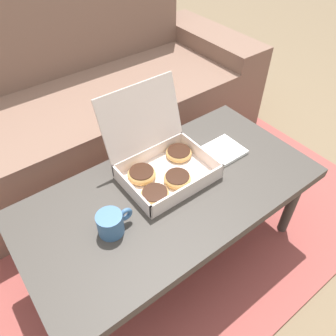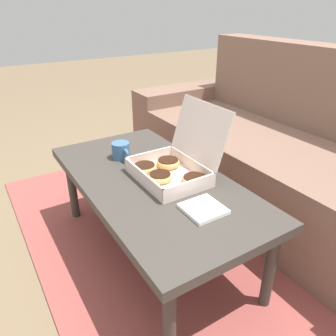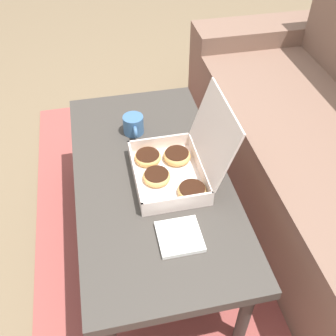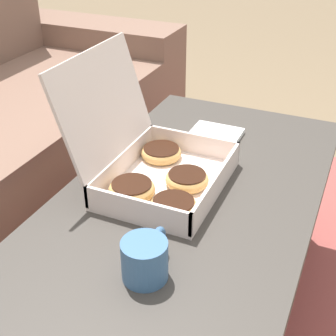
{
  "view_description": "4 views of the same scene",
  "coord_description": "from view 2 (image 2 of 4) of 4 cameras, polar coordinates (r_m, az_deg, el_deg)",
  "views": [
    {
      "loc": [
        -0.5,
        -0.72,
        1.32
      ],
      "look_at": [
        0.03,
        -0.01,
        0.47
      ],
      "focal_mm": 35.0,
      "sensor_mm": 36.0,
      "label": 1
    },
    {
      "loc": [
        1.1,
        -0.68,
        1.11
      ],
      "look_at": [
        0.03,
        -0.01,
        0.47
      ],
      "focal_mm": 35.0,
      "sensor_mm": 36.0,
      "label": 2
    },
    {
      "loc": [
        1.05,
        -0.23,
        1.48
      ],
      "look_at": [
        0.03,
        -0.01,
        0.47
      ],
      "focal_mm": 42.0,
      "sensor_mm": 36.0,
      "label": 3
    },
    {
      "loc": [
        -0.84,
        -0.4,
        1.04
      ],
      "look_at": [
        0.03,
        -0.01,
        0.47
      ],
      "focal_mm": 50.0,
      "sensor_mm": 36.0,
      "label": 4
    }
  ],
  "objects": [
    {
      "name": "napkin_stack",
      "position": [
        1.22,
        6.16,
        -7.08
      ],
      "size": [
        0.14,
        0.14,
        0.01
      ],
      "color": "white",
      "rests_on": "coffee_table"
    },
    {
      "name": "pastry_box",
      "position": [
        1.43,
        0.89,
        0.57
      ],
      "size": [
        0.34,
        0.33,
        0.31
      ],
      "color": "silver",
      "rests_on": "coffee_table"
    },
    {
      "name": "ground_plane",
      "position": [
        1.7,
        -0.16,
        -13.68
      ],
      "size": [
        12.0,
        12.0,
        0.0
      ],
      "primitive_type": "plane",
      "color": "#756047"
    },
    {
      "name": "coffee_mug",
      "position": [
        1.62,
        -8.17,
        3.01
      ],
      "size": [
        0.13,
        0.09,
        0.08
      ],
      "color": "#3D6693",
      "rests_on": "coffee_table"
    },
    {
      "name": "couch",
      "position": [
        2.0,
        19.42,
        1.69
      ],
      "size": [
        2.11,
        0.78,
        0.9
      ],
      "color": "#7A5B4C",
      "rests_on": "ground_plane"
    },
    {
      "name": "coffee_table",
      "position": [
        1.45,
        -2.7,
        -3.32
      ],
      "size": [
        1.13,
        0.58,
        0.42
      ],
      "color": "#3D3833",
      "rests_on": "ground_plane"
    },
    {
      "name": "area_rug",
      "position": [
        1.84,
        7.93,
        -10.2
      ],
      "size": [
        2.23,
        1.8,
        0.01
      ],
      "primitive_type": "cube",
      "color": "#994742",
      "rests_on": "ground_plane"
    }
  ]
}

